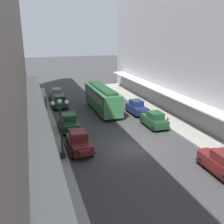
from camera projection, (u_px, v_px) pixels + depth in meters
name	position (u px, v px, depth m)	size (l,w,h in m)	color
ground_plane	(132.00, 149.00, 23.68)	(200.00, 200.00, 0.00)	#38383A
sidewalk_left	(50.00, 160.00, 21.43)	(3.00, 60.00, 0.15)	#99968E
sidewalk_right	(200.00, 138.00, 25.89)	(3.00, 60.00, 0.15)	#99968E
parked_car_0	(57.00, 94.00, 41.01)	(2.31, 4.32, 1.84)	slate
parked_car_1	(222.00, 162.00, 19.26)	(2.24, 4.29, 1.84)	#591919
parked_car_2	(69.00, 122.00, 27.88)	(2.29, 4.31, 1.84)	#193D23
parked_car_3	(59.00, 101.00, 36.44)	(2.27, 4.31, 1.84)	#193D23
parked_car_4	(154.00, 119.00, 28.82)	(2.17, 4.27, 1.84)	#193D23
parked_car_5	(137.00, 107.00, 33.50)	(2.28, 4.31, 1.84)	#19234C
parked_car_6	(79.00, 141.00, 22.92)	(2.21, 4.29, 1.84)	#591919
streetcar	(102.00, 98.00, 34.45)	(2.65, 9.64, 3.46)	#33723F
lamp_post_with_clock	(61.00, 127.00, 20.75)	(1.42, 0.44, 5.16)	black
fire_hydrant	(168.00, 121.00, 29.55)	(0.24, 0.24, 0.82)	#B21E19
pedestrian_0	(47.00, 139.00, 23.28)	(0.36, 0.24, 1.64)	#4C4238
pedestrian_1	(43.00, 136.00, 24.04)	(0.36, 0.24, 1.64)	slate
pedestrian_2	(46.00, 103.00, 35.37)	(0.36, 0.28, 1.67)	#4C4238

